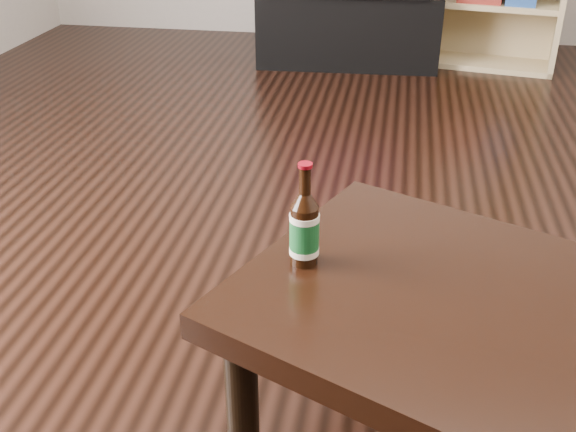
# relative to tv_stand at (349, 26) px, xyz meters

# --- Properties ---
(floor) EXTENTS (5.00, 6.00, 0.01)m
(floor) POSITION_rel_tv_stand_xyz_m (0.49, -2.43, -0.20)
(floor) COLOR black
(floor) RESTS_ON ground
(tv_stand) EXTENTS (0.99, 0.53, 0.39)m
(tv_stand) POSITION_rel_tv_stand_xyz_m (0.00, 0.00, 0.00)
(tv_stand) COLOR black
(tv_stand) RESTS_ON floor
(coffee_table) EXTENTS (1.19, 0.97, 0.39)m
(coffee_table) POSITION_rel_tv_stand_xyz_m (0.56, -2.84, 0.14)
(coffee_table) COLOR black
(coffee_table) RESTS_ON floor
(beer_bottle) EXTENTS (0.07, 0.07, 0.20)m
(beer_bottle) POSITION_rel_tv_stand_xyz_m (0.15, -2.71, 0.26)
(beer_bottle) COLOR black
(beer_bottle) RESTS_ON coffee_table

